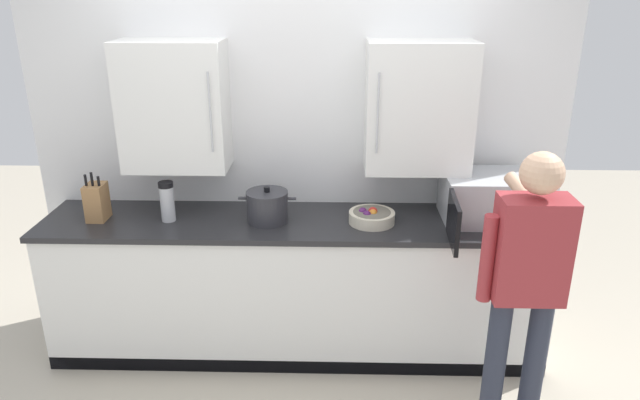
{
  "coord_description": "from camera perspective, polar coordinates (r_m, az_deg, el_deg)",
  "views": [
    {
      "loc": [
        0.23,
        -2.59,
        2.31
      ],
      "look_at": [
        0.15,
        0.65,
        1.07
      ],
      "focal_mm": 32.52,
      "sensor_mm": 36.0,
      "label": 1
    }
  ],
  "objects": [
    {
      "name": "stock_pot",
      "position": [
        3.53,
        -5.2,
        -0.63
      ],
      "size": [
        0.35,
        0.25,
        0.22
      ],
      "color": "#2D2D33",
      "rests_on": "counter_unit"
    },
    {
      "name": "back_wall_tiled",
      "position": [
        3.7,
        -2.19,
        6.65
      ],
      "size": [
        3.41,
        0.44,
        2.65
      ],
      "color": "white",
      "rests_on": "ground_plane"
    },
    {
      "name": "thermos_flask",
      "position": [
        3.63,
        -14.8,
        -0.13
      ],
      "size": [
        0.09,
        0.09,
        0.25
      ],
      "color": "#B7BABF",
      "rests_on": "counter_unit"
    },
    {
      "name": "counter_unit",
      "position": [
        3.77,
        -2.28,
        -8.42
      ],
      "size": [
        3.13,
        0.63,
        0.92
      ],
      "color": "white",
      "rests_on": "ground_plane"
    },
    {
      "name": "fruit_bowl",
      "position": [
        3.52,
        5.1,
        -1.62
      ],
      "size": [
        0.28,
        0.28,
        0.1
      ],
      "color": "beige",
      "rests_on": "counter_unit"
    },
    {
      "name": "person_figure",
      "position": [
        3.01,
        19.57,
        -7.21
      ],
      "size": [
        0.44,
        0.61,
        1.59
      ],
      "color": "#282D3D",
      "rests_on": "ground_plane"
    },
    {
      "name": "microwave_oven",
      "position": [
        3.65,
        15.56,
        0.19
      ],
      "size": [
        0.54,
        0.77,
        0.28
      ],
      "color": "#B7BABF",
      "rests_on": "counter_unit"
    },
    {
      "name": "knife_block",
      "position": [
        3.79,
        -21.11,
        -0.16
      ],
      "size": [
        0.11,
        0.15,
        0.31
      ],
      "color": "#A37547",
      "rests_on": "counter_unit"
    }
  ]
}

